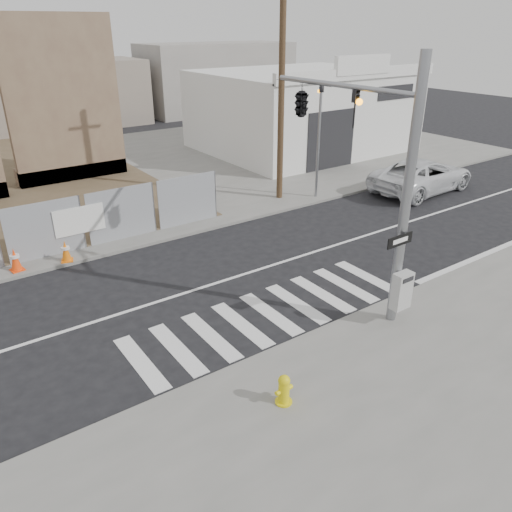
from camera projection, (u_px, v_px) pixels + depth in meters
ground at (224, 281)px, 16.29m from camera, size 100.00×100.00×0.00m
sidewalk_far at (86, 179)px, 26.62m from camera, size 50.00×20.00×0.12m
signal_pole at (333, 135)px, 14.05m from camera, size 0.96×5.87×7.00m
far_signal_pole at (319, 125)px, 22.39m from camera, size 0.16×0.20×5.60m
concrete_wall_right at (66, 116)px, 25.01m from camera, size 5.50×1.30×8.00m
auto_shop at (301, 110)px, 32.12m from camera, size 12.00×10.20×5.95m
utility_pole_right at (282, 85)px, 21.55m from camera, size 1.60×0.28×10.00m
fire_hydrant at (284, 389)px, 10.75m from camera, size 0.44×0.41×0.71m
suv at (422, 175)px, 24.61m from camera, size 5.99×3.02×1.63m
traffic_cone_c at (15, 260)px, 16.54m from camera, size 0.47×0.47×0.80m
traffic_cone_d at (66, 251)px, 17.21m from camera, size 0.49×0.49×0.76m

